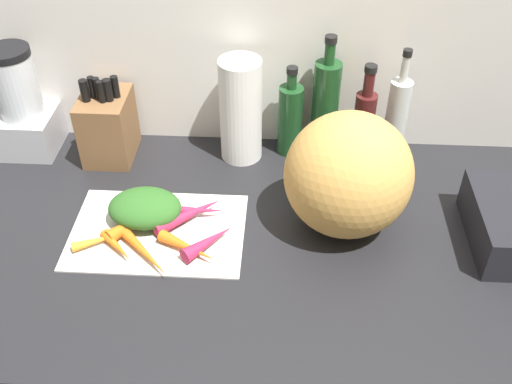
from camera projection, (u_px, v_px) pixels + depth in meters
ground_plane at (228, 237)px, 132.90cm from camera, size 170.00×80.00×3.00cm
wall_back at (239, 32)px, 142.21cm from camera, size 170.00×3.00×60.00cm
cutting_board at (158, 231)px, 131.80cm from camera, size 38.49×26.38×0.80cm
carrot_0 at (145, 253)px, 124.21cm from camera, size 13.35×13.91×2.41cm
carrot_1 at (209, 241)px, 126.27cm from camera, size 11.50×11.75×3.31cm
carrot_2 at (189, 214)px, 132.72cm from camera, size 15.51×13.52×3.59cm
carrot_3 at (117, 247)px, 125.75cm from camera, size 9.04×9.20×2.38cm
carrot_4 at (188, 248)px, 125.24cm from camera, size 14.05×9.28×2.74cm
carrot_5 at (99, 240)px, 127.46cm from camera, size 11.34×6.98×2.09cm
carrot_6 at (136, 222)px, 131.20cm from camera, size 12.02×13.11×3.16cm
carrot_7 at (185, 210)px, 133.78cm from camera, size 18.01×4.37×3.55cm
carrot_greens_pile at (145, 208)px, 131.85cm from camera, size 16.38×12.60×6.93cm
winter_squash at (348, 175)px, 125.06cm from camera, size 27.40×25.82×28.14cm
knife_block at (108, 125)px, 148.97cm from camera, size 11.81×15.00×22.54cm
blender_appliance at (22, 108)px, 149.21cm from camera, size 14.57×14.57×28.35cm
paper_towel_roll at (241, 110)px, 145.87cm from camera, size 10.48×10.48×26.94cm
bottle_0 at (290, 119)px, 149.50cm from camera, size 6.15×6.15×24.32cm
bottle_1 at (325, 107)px, 147.35cm from camera, size 6.68×6.68×32.27cm
bottle_2 at (363, 123)px, 146.83cm from camera, size 5.32×5.32×26.39cm
bottle_3 at (396, 119)px, 145.94cm from camera, size 5.35×5.35×30.43cm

